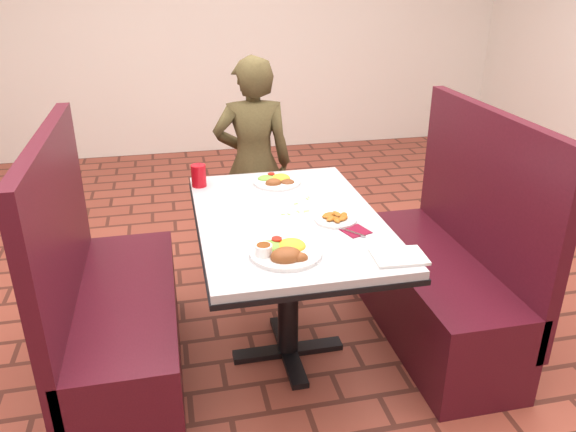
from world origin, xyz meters
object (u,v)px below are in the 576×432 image
(near_dinner_plate, at_px, (284,249))
(red_tumbler, at_px, (199,176))
(dining_table, at_px, (288,235))
(diner_person, at_px, (254,164))
(booth_bench_right, at_px, (442,278))
(plantain_plate, at_px, (336,218))
(far_dinner_plate, at_px, (277,179))
(booth_bench_left, at_px, (115,317))

(near_dinner_plate, height_order, red_tumbler, red_tumbler)
(dining_table, relative_size, diner_person, 0.92)
(booth_bench_right, height_order, plantain_plate, booth_bench_right)
(dining_table, xyz_separation_m, far_dinner_plate, (0.03, 0.42, 0.12))
(near_dinner_plate, bearing_deg, red_tumbler, 107.73)
(diner_person, xyz_separation_m, plantain_plate, (0.19, -1.12, 0.10))
(diner_person, bearing_deg, near_dinner_plate, 90.34)
(near_dinner_plate, relative_size, plantain_plate, 1.51)
(diner_person, xyz_separation_m, far_dinner_plate, (0.03, -0.60, 0.11))
(booth_bench_left, height_order, plantain_plate, booth_bench_left)
(red_tumbler, bearing_deg, booth_bench_right, -21.86)
(diner_person, xyz_separation_m, near_dinner_plate, (-0.10, -1.39, 0.12))
(near_dinner_plate, bearing_deg, plantain_plate, 43.42)
(booth_bench_left, distance_m, far_dinner_plate, 1.03)
(booth_bench_left, height_order, diner_person, diner_person)
(near_dinner_plate, bearing_deg, booth_bench_right, 22.27)
(booth_bench_left, distance_m, diner_person, 1.34)
(booth_bench_left, height_order, red_tumbler, booth_bench_left)
(booth_bench_left, xyz_separation_m, plantain_plate, (0.99, -0.09, 0.43))
(booth_bench_right, bearing_deg, booth_bench_left, 180.00)
(booth_bench_left, bearing_deg, booth_bench_right, 0.00)
(dining_table, distance_m, booth_bench_left, 0.86)
(booth_bench_left, xyz_separation_m, far_dinner_plate, (0.83, 0.42, 0.44))
(booth_bench_right, height_order, diner_person, diner_person)
(booth_bench_left, relative_size, diner_person, 0.91)
(diner_person, distance_m, plantain_plate, 1.14)
(booth_bench_right, distance_m, far_dinner_plate, 0.98)
(far_dinner_plate, xyz_separation_m, red_tumbler, (-0.39, 0.04, 0.03))
(far_dinner_plate, distance_m, plantain_plate, 0.54)
(plantain_plate, height_order, red_tumbler, red_tumbler)
(booth_bench_left, xyz_separation_m, diner_person, (0.80, 1.02, 0.33))
(dining_table, height_order, near_dinner_plate, near_dinner_plate)
(booth_bench_left, height_order, far_dinner_plate, booth_bench_left)
(dining_table, xyz_separation_m, red_tumbler, (-0.36, 0.46, 0.15))
(near_dinner_plate, bearing_deg, booth_bench_left, 152.57)
(red_tumbler, bearing_deg, diner_person, 56.68)
(far_dinner_plate, bearing_deg, plantain_plate, -72.86)
(diner_person, distance_m, far_dinner_plate, 0.61)
(dining_table, relative_size, red_tumbler, 10.82)
(diner_person, bearing_deg, dining_table, 94.13)
(dining_table, bearing_deg, booth_bench_left, 180.00)
(dining_table, bearing_deg, far_dinner_plate, 85.50)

